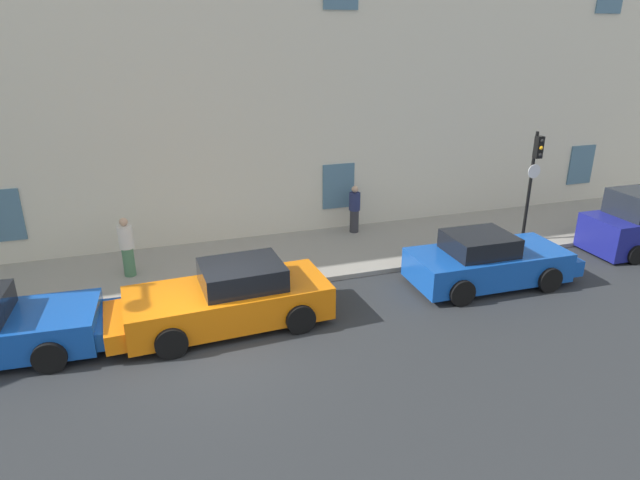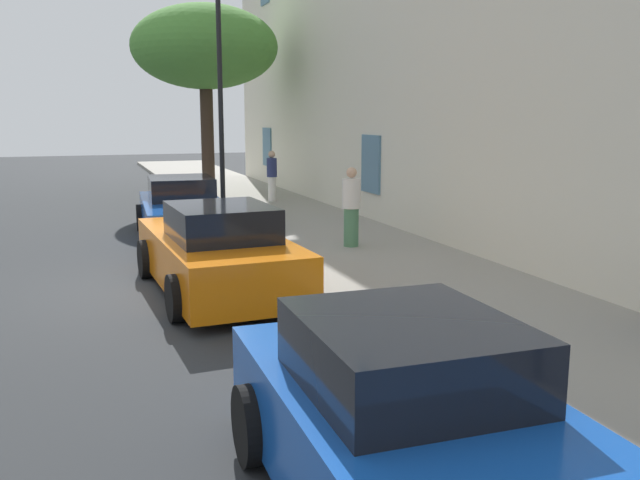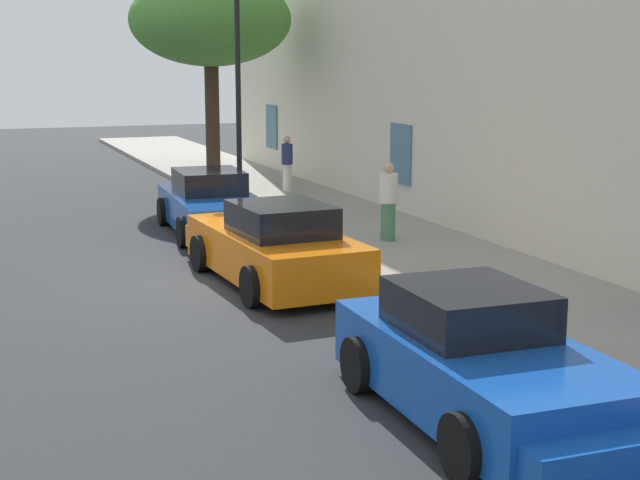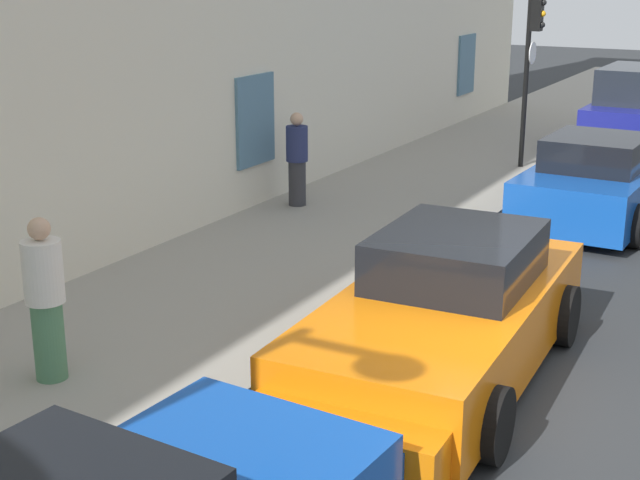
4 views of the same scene
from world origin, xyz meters
The scene contains 8 objects.
ground_plane centered at (0.00, 0.00, 0.00)m, with size 80.00×80.00×0.00m, color #2B2D30.
sidewalk centered at (0.00, 4.30, 0.07)m, with size 60.00×3.79×0.14m, color gray.
building_facade centered at (0.00, 8.11, 6.75)m, with size 37.68×4.34×13.46m.
sportscar_yellow_flank centered at (0.27, 0.96, 0.64)m, with size 5.07×2.26×1.48m.
sportscar_white_middle centered at (7.54, 0.99, 0.63)m, with size 4.59×2.13×1.46m.
traffic_light centered at (10.26, 3.09, 2.51)m, with size 0.44×0.36×3.48m.
pedestrian_admiring centered at (-1.75, 4.26, 0.98)m, with size 0.55×0.55×1.66m.
pedestrian_strolling centered at (5.38, 5.58, 0.94)m, with size 0.47×0.47×1.59m.
Camera 1 is at (-1.06, -10.23, 6.35)m, focal length 30.32 mm.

